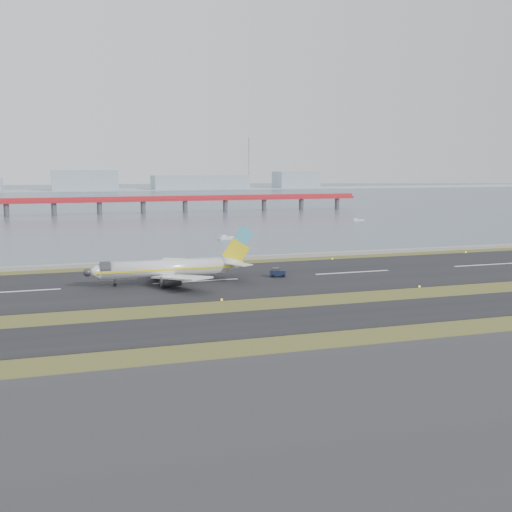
{
  "coord_description": "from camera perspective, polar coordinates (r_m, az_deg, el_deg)",
  "views": [
    {
      "loc": [
        -32.42,
        -112.82,
        26.46
      ],
      "look_at": [
        11.93,
        22.0,
        6.54
      ],
      "focal_mm": 45.0,
      "sensor_mm": 36.0,
      "label": 1
    }
  ],
  "objects": [
    {
      "name": "ground",
      "position": [
        120.33,
        -2.13,
        -4.72
      ],
      "size": [
        1000.0,
        1000.0,
        0.0
      ],
      "primitive_type": "plane",
      "color": "#3F4C1B",
      "rests_on": "ground"
    },
    {
      "name": "apron_strip",
      "position": [
        71.36,
        10.59,
        -13.87
      ],
      "size": [
        1000.0,
        50.0,
        0.1
      ],
      "primitive_type": "cube",
      "color": "#2B2C2E",
      "rests_on": "ground"
    },
    {
      "name": "taxiway_strip",
      "position": [
        109.15,
        -0.37,
        -6.01
      ],
      "size": [
        1000.0,
        18.0,
        0.1
      ],
      "primitive_type": "cube",
      "color": "black",
      "rests_on": "ground"
    },
    {
      "name": "runway_strip",
      "position": [
        148.82,
        -5.34,
        -2.27
      ],
      "size": [
        1000.0,
        45.0,
        0.1
      ],
      "primitive_type": "cube",
      "color": "black",
      "rests_on": "ground"
    },
    {
      "name": "seawall",
      "position": [
        177.74,
        -7.5,
        -0.48
      ],
      "size": [
        1000.0,
        2.5,
        1.0
      ],
      "primitive_type": "cube",
      "color": "gray",
      "rests_on": "ground"
    },
    {
      "name": "bay_water",
      "position": [
        574.35,
        -15.02,
        5.08
      ],
      "size": [
        1400.0,
        800.0,
        1.3
      ],
      "primitive_type": "cube",
      "color": "#455062",
      "rests_on": "ground"
    },
    {
      "name": "red_pier",
      "position": [
        367.09,
        -10.01,
        4.87
      ],
      "size": [
        260.0,
        5.0,
        10.2
      ],
      "color": "red",
      "rests_on": "ground"
    },
    {
      "name": "far_shoreline",
      "position": [
        734.55,
        -14.7,
        6.14
      ],
      "size": [
        1400.0,
        80.0,
        60.5
      ],
      "color": "#9CAFB9",
      "rests_on": "ground"
    },
    {
      "name": "airliner",
      "position": [
        146.54,
        -7.6,
        -1.11
      ],
      "size": [
        38.52,
        32.89,
        12.8
      ],
      "color": "silver",
      "rests_on": "ground"
    },
    {
      "name": "pushback_tug",
      "position": [
        154.05,
        1.92,
        -1.49
      ],
      "size": [
        3.95,
        2.85,
        2.28
      ],
      "rotation": [
        0.0,
        0.0,
        -0.25
      ],
      "color": "#121931",
      "rests_on": "ground"
    },
    {
      "name": "workboat_near",
      "position": [
        233.85,
        -2.69,
        1.62
      ],
      "size": [
        7.43,
        4.74,
        1.73
      ],
      "rotation": [
        0.0,
        0.0,
        0.38
      ],
      "color": "silver",
      "rests_on": "ground"
    },
    {
      "name": "workboat_far",
      "position": [
        315.77,
        9.02,
        3.17
      ],
      "size": [
        6.04,
        2.05,
        1.45
      ],
      "rotation": [
        0.0,
        0.0,
        0.03
      ],
      "color": "silver",
      "rests_on": "ground"
    }
  ]
}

